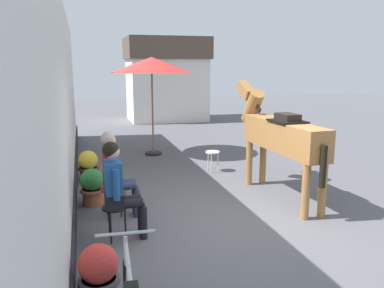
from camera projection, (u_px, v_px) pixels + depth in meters
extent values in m
plane|color=#56565B|center=(187.00, 174.00, 8.79)|extent=(40.00, 40.00, 0.00)
cube|color=white|center=(59.00, 108.00, 6.36)|extent=(0.30, 14.00, 3.40)
cube|color=black|center=(66.00, 198.00, 6.67)|extent=(0.34, 14.00, 0.36)
cube|color=silver|center=(166.00, 90.00, 17.10)|extent=(3.20, 2.40, 2.60)
cube|color=brown|center=(166.00, 48.00, 16.75)|extent=(3.40, 2.60, 0.90)
cylinder|color=black|center=(114.00, 208.00, 5.41)|extent=(0.34, 0.34, 0.03)
cylinder|color=black|center=(125.00, 223.00, 5.49)|extent=(0.02, 0.02, 0.45)
cylinder|color=black|center=(109.00, 221.00, 5.55)|extent=(0.02, 0.02, 0.45)
cylinder|color=black|center=(111.00, 228.00, 5.32)|extent=(0.02, 0.02, 0.45)
cube|color=black|center=(114.00, 200.00, 5.38)|extent=(0.24, 0.32, 0.20)
cube|color=#1E4C8C|center=(113.00, 177.00, 5.32)|extent=(0.22, 0.34, 0.44)
sphere|color=tan|center=(112.00, 152.00, 5.25)|extent=(0.20, 0.20, 0.20)
sphere|color=black|center=(111.00, 150.00, 5.24)|extent=(0.22, 0.22, 0.22)
cylinder|color=black|center=(127.00, 200.00, 5.52)|extent=(0.38, 0.13, 0.13)
cylinder|color=black|center=(141.00, 219.00, 5.63)|extent=(0.11, 0.11, 0.46)
cylinder|color=black|center=(129.00, 204.00, 5.37)|extent=(0.38, 0.13, 0.13)
cylinder|color=black|center=(143.00, 223.00, 5.48)|extent=(0.11, 0.11, 0.46)
cylinder|color=#1E4C8C|center=(113.00, 177.00, 5.52)|extent=(0.09, 0.09, 0.42)
cylinder|color=#1E4C8C|center=(116.00, 185.00, 5.15)|extent=(0.09, 0.09, 0.42)
cylinder|color=red|center=(111.00, 189.00, 6.20)|extent=(0.34, 0.34, 0.03)
cylinder|color=black|center=(121.00, 203.00, 6.28)|extent=(0.02, 0.02, 0.45)
cylinder|color=black|center=(107.00, 202.00, 6.34)|extent=(0.02, 0.02, 0.45)
cylinder|color=black|center=(108.00, 207.00, 6.11)|extent=(0.02, 0.02, 0.45)
cube|color=#2D3851|center=(111.00, 182.00, 6.17)|extent=(0.24, 0.32, 0.20)
cube|color=maroon|center=(110.00, 163.00, 6.11)|extent=(0.22, 0.34, 0.44)
sphere|color=tan|center=(109.00, 140.00, 6.04)|extent=(0.20, 0.20, 0.20)
sphere|color=#B2A38E|center=(108.00, 139.00, 6.03)|extent=(0.22, 0.22, 0.22)
cylinder|color=#2D3851|center=(123.00, 183.00, 6.31)|extent=(0.38, 0.13, 0.13)
cylinder|color=#2D3851|center=(135.00, 200.00, 6.41)|extent=(0.11, 0.11, 0.46)
cylinder|color=#2D3851|center=(124.00, 186.00, 6.16)|extent=(0.38, 0.13, 0.13)
cylinder|color=#2D3851|center=(137.00, 203.00, 6.26)|extent=(0.11, 0.11, 0.46)
cylinder|color=maroon|center=(111.00, 163.00, 6.31)|extent=(0.09, 0.09, 0.42)
cylinder|color=maroon|center=(113.00, 169.00, 5.93)|extent=(0.09, 0.09, 0.42)
cube|color=#9E6B38|center=(284.00, 136.00, 6.93)|extent=(0.55, 2.22, 0.52)
cylinder|color=#9E6B38|center=(249.00, 163.00, 7.93)|extent=(0.13, 0.13, 0.90)
cylinder|color=#9E6B38|center=(263.00, 162.00, 8.03)|extent=(0.13, 0.13, 0.90)
cylinder|color=#9E6B38|center=(306.00, 192.00, 6.13)|extent=(0.13, 0.13, 0.90)
cylinder|color=#9E6B38|center=(322.00, 190.00, 6.23)|extent=(0.13, 0.13, 0.90)
cylinder|color=#9E6B38|center=(253.00, 107.00, 7.97)|extent=(0.31, 0.64, 0.73)
cube|color=#9E6B38|center=(246.00, 90.00, 8.22)|extent=(0.21, 0.54, 0.40)
cube|color=black|center=(253.00, 100.00, 7.92)|extent=(0.07, 0.63, 0.48)
cylinder|color=black|center=(323.00, 167.00, 5.93)|extent=(0.10, 0.10, 0.65)
cube|color=black|center=(287.00, 121.00, 6.78)|extent=(0.53, 0.62, 0.03)
cube|color=black|center=(288.00, 117.00, 6.77)|extent=(0.30, 0.45, 0.12)
cylinder|color=#4C4C51|center=(99.00, 280.00, 3.98)|extent=(0.43, 0.43, 0.04)
sphere|color=red|center=(98.00, 264.00, 3.94)|extent=(0.40, 0.40, 0.40)
cylinder|color=#A85638|center=(93.00, 197.00, 6.85)|extent=(0.34, 0.34, 0.28)
cylinder|color=#A85638|center=(92.00, 190.00, 6.82)|extent=(0.43, 0.43, 0.04)
sphere|color=#2D7A38|center=(92.00, 180.00, 6.79)|extent=(0.40, 0.40, 0.40)
cylinder|color=brown|center=(89.00, 174.00, 8.26)|extent=(0.34, 0.34, 0.28)
cylinder|color=brown|center=(89.00, 168.00, 8.24)|extent=(0.43, 0.43, 0.04)
sphere|color=gold|center=(88.00, 160.00, 8.20)|extent=(0.40, 0.40, 0.40)
cylinder|color=#B7BCC6|center=(128.00, 285.00, 3.14)|extent=(0.07, 0.50, 0.60)
cylinder|color=#B7BCC6|center=(128.00, 265.00, 2.94)|extent=(0.09, 0.80, 0.09)
cylinder|color=#B7BCC6|center=(127.00, 270.00, 3.40)|extent=(0.04, 0.09, 0.60)
cylinder|color=#B7BCC6|center=(125.00, 233.00, 3.30)|extent=(0.50, 0.06, 0.03)
cylinder|color=black|center=(153.00, 153.00, 10.67)|extent=(0.44, 0.44, 0.06)
cylinder|color=olive|center=(153.00, 114.00, 10.46)|extent=(0.04, 0.04, 2.20)
cone|color=red|center=(152.00, 65.00, 10.20)|extent=(2.10, 2.10, 0.40)
cylinder|color=white|center=(213.00, 152.00, 8.92)|extent=(0.32, 0.32, 0.03)
cylinder|color=silver|center=(218.00, 162.00, 9.00)|extent=(0.02, 0.02, 0.43)
cylinder|color=silver|center=(208.00, 161.00, 9.06)|extent=(0.02, 0.02, 0.43)
cylinder|color=silver|center=(211.00, 163.00, 8.84)|extent=(0.02, 0.02, 0.43)
cube|color=brown|center=(118.00, 193.00, 7.19)|extent=(0.30, 0.25, 0.20)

